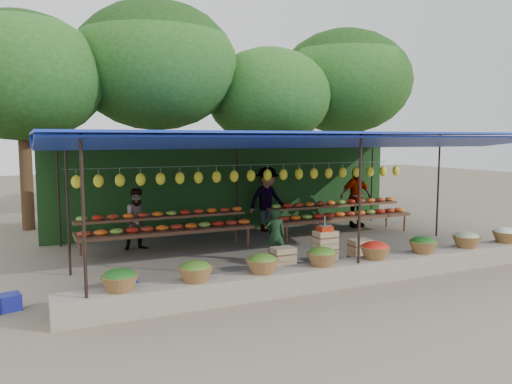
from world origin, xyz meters
name	(u,v)px	position (x,y,z in m)	size (l,w,h in m)	color
ground	(284,252)	(0.00, 0.00, 0.00)	(60.00, 60.00, 0.00)	#6A614E
stone_curb	(353,272)	(0.00, -2.75, 0.20)	(10.60, 0.55, 0.40)	#6D6857
stall_canopy	(284,140)	(0.00, 0.07, 2.67)	(10.80, 6.60, 2.82)	black
produce_baskets	(349,253)	(-0.10, -2.75, 0.56)	(8.98, 0.58, 0.34)	brown
netting_backdrop	(234,188)	(0.00, 3.15, 1.25)	(10.60, 0.06, 2.50)	#204619
tree_row	(214,80)	(0.50, 6.09, 4.70)	(16.51, 5.50, 7.12)	#382414
fruit_table_left	(167,226)	(-2.49, 1.35, 0.61)	(4.21, 0.95, 0.93)	#452C1B
fruit_table_right	(340,213)	(2.51, 1.35, 0.61)	(4.21, 0.95, 0.93)	#452C1B
crate_counter	(324,253)	(0.10, -1.57, 0.31)	(2.35, 0.34, 0.77)	tan
weighing_scale	(325,227)	(0.11, -1.57, 0.85)	(0.30, 0.30, 0.32)	red
vendor_seated	(275,235)	(-0.60, -0.70, 0.59)	(0.43, 0.28, 1.17)	#16321A
customer_left	(139,219)	(-3.08, 1.73, 0.75)	(0.73, 0.57, 1.50)	slate
customer_mid	(267,199)	(0.81, 2.59, 0.94)	(1.21, 0.70, 1.87)	slate
customer_right	(356,197)	(3.60, 2.12, 0.93)	(1.09, 0.45, 1.85)	slate
blue_crate_front	(6,303)	(-5.90, -1.75, 0.13)	(0.43, 0.31, 0.26)	navy
blue_crate_back	(123,282)	(-4.02, -1.36, 0.13)	(0.44, 0.32, 0.26)	navy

